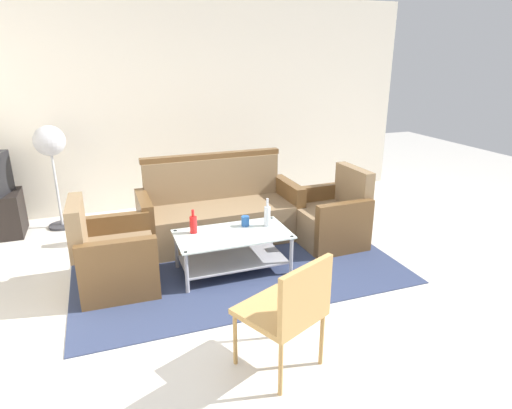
{
  "coord_description": "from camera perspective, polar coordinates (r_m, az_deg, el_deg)",
  "views": [
    {
      "loc": [
        -1.2,
        -3.0,
        2.05
      ],
      "look_at": [
        0.18,
        0.8,
        0.65
      ],
      "focal_mm": 30.5,
      "sensor_mm": 36.0,
      "label": 1
    }
  ],
  "objects": [
    {
      "name": "bottle_red",
      "position": [
        4.23,
        -8.21,
        -2.56
      ],
      "size": [
        0.07,
        0.07,
        0.24
      ],
      "color": "red",
      "rests_on": "coffee_table"
    },
    {
      "name": "armchair_right",
      "position": [
        4.99,
        9.79,
        -1.87
      ],
      "size": [
        0.72,
        0.78,
        0.85
      ],
      "rotation": [
        0.0,
        0.0,
        1.6
      ],
      "color": "#7F6647",
      "rests_on": "rug"
    },
    {
      "name": "wall_back",
      "position": [
        6.21,
        -8.98,
        12.87
      ],
      "size": [
        6.52,
        0.12,
        2.8
      ],
      "color": "silver",
      "rests_on": "ground"
    },
    {
      "name": "coffee_table",
      "position": [
        4.27,
        -3.06,
        -5.53
      ],
      "size": [
        1.1,
        0.6,
        0.4
      ],
      "color": "silver",
      "rests_on": "rug"
    },
    {
      "name": "cup",
      "position": [
        4.38,
        -1.42,
        -2.18
      ],
      "size": [
        0.08,
        0.08,
        0.1
      ],
      "primitive_type": "cylinder",
      "color": "#2659A5",
      "rests_on": "coffee_table"
    },
    {
      "name": "couch",
      "position": [
        5.0,
        -4.78,
        -1.24
      ],
      "size": [
        1.81,
        0.76,
        0.96
      ],
      "rotation": [
        0.0,
        0.0,
        3.15
      ],
      "color": "#7F6647",
      "rests_on": "rug"
    },
    {
      "name": "bottle_clear",
      "position": [
        4.36,
        1.49,
        -1.45
      ],
      "size": [
        0.06,
        0.06,
        0.29
      ],
      "color": "silver",
      "rests_on": "coffee_table"
    },
    {
      "name": "wicker_chair",
      "position": [
        2.91,
        4.43,
        -13.26
      ],
      "size": [
        0.64,
        0.64,
        0.84
      ],
      "rotation": [
        0.0,
        0.0,
        0.43
      ],
      "color": "#AD844C",
      "rests_on": "ground"
    },
    {
      "name": "rug",
      "position": [
        4.56,
        -2.77,
        -7.58
      ],
      "size": [
        3.19,
        2.07,
        0.01
      ],
      "primitive_type": "cube",
      "color": "#2D3856",
      "rests_on": "ground"
    },
    {
      "name": "ground_plane",
      "position": [
        3.82,
        1.55,
        -13.3
      ],
      "size": [
        14.0,
        14.0,
        0.0
      ],
      "primitive_type": "plane",
      "color": "beige"
    },
    {
      "name": "pedestal_fan",
      "position": [
        5.72,
        -25.37,
        6.83
      ],
      "size": [
        0.36,
        0.36,
        1.27
      ],
      "color": "#2D2D33",
      "rests_on": "ground"
    },
    {
      "name": "armchair_left",
      "position": [
        4.2,
        -18.16,
        -6.72
      ],
      "size": [
        0.72,
        0.78,
        0.85
      ],
      "rotation": [
        0.0,
        0.0,
        -1.59
      ],
      "color": "#7F6647",
      "rests_on": "rug"
    }
  ]
}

